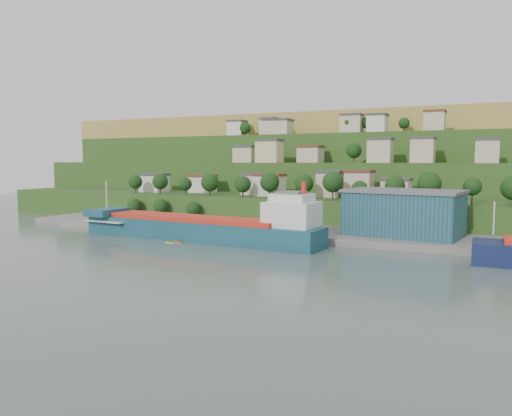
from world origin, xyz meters
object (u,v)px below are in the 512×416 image
Objects in this scene: cargo_ship_near at (205,229)px; caravan at (132,219)px; kayak_orange at (178,242)px; warehouse at (404,212)px.

caravan is at bearing 162.03° from cargo_ship_near.
caravan is at bearing 162.04° from kayak_orange.
cargo_ship_near is at bearing -150.64° from warehouse.
warehouse reaches higher than kayak_orange.
cargo_ship_near reaches higher than warehouse.
warehouse is 91.87m from caravan.
warehouse is at bearing -16.71° from caravan.
warehouse is at bearing 25.52° from cargo_ship_near.
cargo_ship_near reaches higher than kayak_orange.
cargo_ship_near is 8.85m from kayak_orange.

